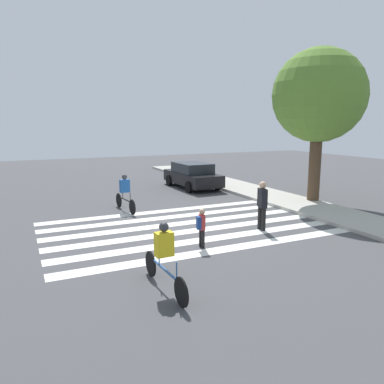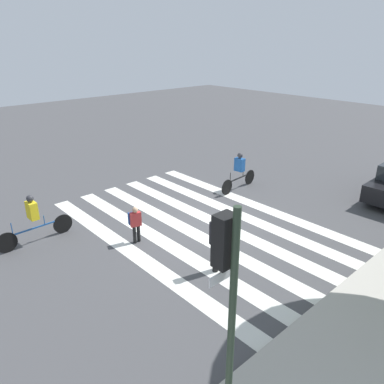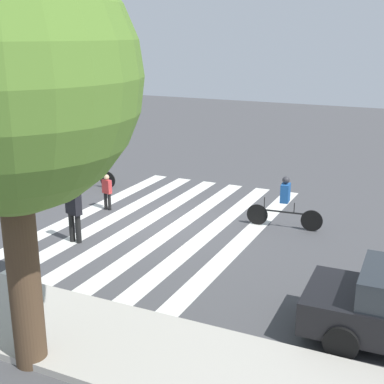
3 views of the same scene
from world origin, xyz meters
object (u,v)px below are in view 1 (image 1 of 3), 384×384
at_px(pedestrian_adult_blue_shirt, 262,203).
at_px(pedestrian_adult_tall_backpack, 201,225).
at_px(cyclist_near_curb, 125,191).
at_px(cyclist_far_lane, 164,254).
at_px(car_parked_far_curb, 192,175).
at_px(street_tree, 319,96).

height_order(pedestrian_adult_blue_shirt, pedestrian_adult_tall_backpack, pedestrian_adult_blue_shirt).
xyz_separation_m(pedestrian_adult_tall_backpack, cyclist_near_curb, (-5.76, -0.80, 0.16)).
relative_size(cyclist_far_lane, car_parked_far_curb, 0.54).
xyz_separation_m(pedestrian_adult_blue_shirt, car_parked_far_curb, (-9.09, 1.56, -0.23)).
height_order(street_tree, cyclist_near_curb, street_tree).
xyz_separation_m(street_tree, car_parked_far_curb, (-6.28, -3.42, -4.20)).
distance_m(street_tree, pedestrian_adult_tall_backpack, 9.57).
distance_m(pedestrian_adult_tall_backpack, cyclist_far_lane, 3.12).
bearing_deg(street_tree, pedestrian_adult_tall_backpack, -65.09).
bearing_deg(car_parked_far_curb, street_tree, 27.12).
bearing_deg(pedestrian_adult_tall_backpack, car_parked_far_curb, 171.43).
bearing_deg(pedestrian_adult_blue_shirt, cyclist_far_lane, 139.38).
relative_size(street_tree, pedestrian_adult_tall_backpack, 5.92).
relative_size(pedestrian_adult_tall_backpack, cyclist_near_curb, 0.53).
bearing_deg(cyclist_near_curb, street_tree, 70.57).
xyz_separation_m(pedestrian_adult_blue_shirt, cyclist_near_curb, (-4.96, -3.60, -0.12)).
relative_size(pedestrian_adult_blue_shirt, cyclist_near_curb, 0.77).
distance_m(pedestrian_adult_blue_shirt, cyclist_near_curb, 6.13).
bearing_deg(cyclist_far_lane, pedestrian_adult_tall_backpack, 136.30).
xyz_separation_m(cyclist_far_lane, car_parked_far_curb, (-12.21, 6.45, -0.11)).
xyz_separation_m(pedestrian_adult_tall_backpack, cyclist_far_lane, (2.31, -2.08, 0.16)).
height_order(street_tree, cyclist_far_lane, street_tree).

